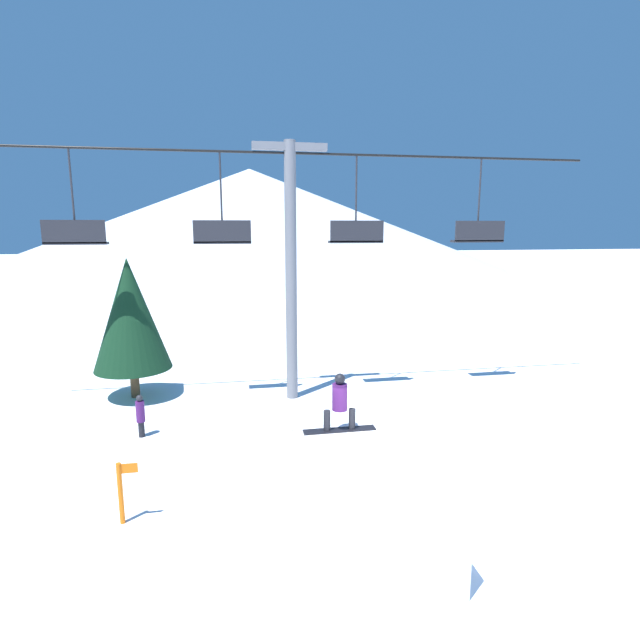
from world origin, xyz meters
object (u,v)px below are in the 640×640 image
Objects in this scene: pine_tree_near at (130,314)px; distant_skier at (140,414)px; snow_ramp at (366,500)px; trail_marker at (121,491)px; snowboarder at (340,403)px.

pine_tree_near is 3.93× the size of distant_skier.
pine_tree_near reaches higher than snow_ramp.
trail_marker is 1.04× the size of distant_skier.
pine_tree_near is (-5.59, 7.59, 0.78)m from snowboarder.
distant_skier is (0.78, -3.56, -2.25)m from pine_tree_near.
pine_tree_near is at bearing 98.14° from trail_marker.
distant_skier is at bearing 131.76° from snow_ramp.
pine_tree_near reaches higher than snowboarder.
trail_marker is at bearing -85.40° from distant_skier.
pine_tree_near is 8.24m from trail_marker.
snowboarder is 9.46m from pine_tree_near.
pine_tree_near is (-5.77, 9.15, 2.16)m from snow_ramp.
snowboarder is 6.44m from distant_skier.
snowboarder is 4.70m from trail_marker.
snowboarder reaches higher than distant_skier.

